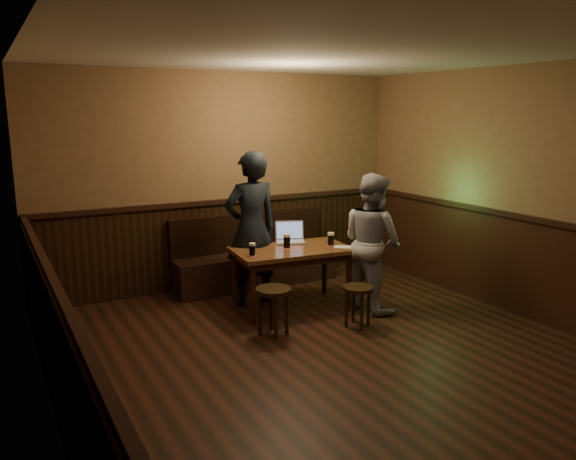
{
  "coord_description": "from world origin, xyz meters",
  "views": [
    {
      "loc": [
        -2.82,
        -3.85,
        2.27
      ],
      "look_at": [
        0.18,
        1.6,
        0.97
      ],
      "focal_mm": 35.0,
      "sensor_mm": 36.0,
      "label": 1
    }
  ],
  "objects_px": {
    "stool_right": "(358,295)",
    "pint_right": "(331,239)",
    "pint_mid": "(287,241)",
    "bench": "(254,262)",
    "person_suit": "(251,229)",
    "pint_left": "(252,249)",
    "person_grey": "(372,242)",
    "laptop": "(290,237)",
    "stool_left": "(273,298)",
    "pub_table": "(291,256)"
  },
  "relations": [
    {
      "from": "stool_right",
      "to": "pint_right",
      "type": "bearing_deg",
      "value": 79.27
    },
    {
      "from": "pint_mid",
      "to": "pint_right",
      "type": "height_order",
      "value": "pint_mid"
    },
    {
      "from": "bench",
      "to": "pint_right",
      "type": "relative_size",
      "value": 13.86
    },
    {
      "from": "bench",
      "to": "stool_right",
      "type": "height_order",
      "value": "bench"
    },
    {
      "from": "pint_right",
      "to": "person_suit",
      "type": "xyz_separation_m",
      "value": [
        -0.82,
        0.48,
        0.12
      ]
    },
    {
      "from": "stool_right",
      "to": "bench",
      "type": "bearing_deg",
      "value": 99.86
    },
    {
      "from": "pint_left",
      "to": "person_grey",
      "type": "relative_size",
      "value": 0.09
    },
    {
      "from": "pint_left",
      "to": "laptop",
      "type": "distance_m",
      "value": 0.81
    },
    {
      "from": "stool_left",
      "to": "pint_right",
      "type": "relative_size",
      "value": 3.18
    },
    {
      "from": "stool_right",
      "to": "pint_left",
      "type": "height_order",
      "value": "pint_left"
    },
    {
      "from": "pint_right",
      "to": "person_grey",
      "type": "height_order",
      "value": "person_grey"
    },
    {
      "from": "pub_table",
      "to": "person_grey",
      "type": "relative_size",
      "value": 0.88
    },
    {
      "from": "pint_left",
      "to": "pint_mid",
      "type": "bearing_deg",
      "value": 14.72
    },
    {
      "from": "bench",
      "to": "person_suit",
      "type": "distance_m",
      "value": 0.97
    },
    {
      "from": "pint_mid",
      "to": "pint_right",
      "type": "bearing_deg",
      "value": -14.91
    },
    {
      "from": "pint_left",
      "to": "pint_right",
      "type": "bearing_deg",
      "value": -0.27
    },
    {
      "from": "pub_table",
      "to": "stool_right",
      "type": "xyz_separation_m",
      "value": [
        0.33,
        -0.87,
        -0.27
      ]
    },
    {
      "from": "laptop",
      "to": "person_suit",
      "type": "distance_m",
      "value": 0.51
    },
    {
      "from": "pint_mid",
      "to": "laptop",
      "type": "xyz_separation_m",
      "value": [
        0.19,
        0.27,
        -0.02
      ]
    },
    {
      "from": "bench",
      "to": "pub_table",
      "type": "xyz_separation_m",
      "value": [
        -0.0,
        -1.04,
        0.32
      ]
    },
    {
      "from": "pint_right",
      "to": "person_suit",
      "type": "height_order",
      "value": "person_suit"
    },
    {
      "from": "pint_right",
      "to": "pint_mid",
      "type": "bearing_deg",
      "value": 165.09
    },
    {
      "from": "stool_left",
      "to": "pint_mid",
      "type": "relative_size",
      "value": 2.99
    },
    {
      "from": "pint_right",
      "to": "bench",
      "type": "bearing_deg",
      "value": 112.63
    },
    {
      "from": "bench",
      "to": "pint_right",
      "type": "distance_m",
      "value": 1.34
    },
    {
      "from": "stool_right",
      "to": "pint_right",
      "type": "distance_m",
      "value": 0.9
    },
    {
      "from": "bench",
      "to": "person_grey",
      "type": "distance_m",
      "value": 1.78
    },
    {
      "from": "person_suit",
      "to": "pint_right",
      "type": "bearing_deg",
      "value": 149.0
    },
    {
      "from": "stool_left",
      "to": "laptop",
      "type": "xyz_separation_m",
      "value": [
        0.72,
        0.94,
        0.39
      ]
    },
    {
      "from": "laptop",
      "to": "person_suit",
      "type": "height_order",
      "value": "person_suit"
    },
    {
      "from": "pub_table",
      "to": "pint_mid",
      "type": "distance_m",
      "value": 0.19
    },
    {
      "from": "pint_left",
      "to": "laptop",
      "type": "relative_size",
      "value": 0.34
    },
    {
      "from": "pint_right",
      "to": "stool_left",
      "type": "bearing_deg",
      "value": -152.92
    },
    {
      "from": "pub_table",
      "to": "person_suit",
      "type": "bearing_deg",
      "value": 137.55
    },
    {
      "from": "stool_left",
      "to": "pint_right",
      "type": "bearing_deg",
      "value": 27.08
    },
    {
      "from": "pint_mid",
      "to": "bench",
      "type": "bearing_deg",
      "value": 87.63
    },
    {
      "from": "bench",
      "to": "stool_right",
      "type": "relative_size",
      "value": 4.89
    },
    {
      "from": "pint_left",
      "to": "person_grey",
      "type": "bearing_deg",
      "value": -14.7
    },
    {
      "from": "pint_right",
      "to": "person_suit",
      "type": "relative_size",
      "value": 0.09
    },
    {
      "from": "bench",
      "to": "laptop",
      "type": "relative_size",
      "value": 5.13
    },
    {
      "from": "bench",
      "to": "laptop",
      "type": "height_order",
      "value": "laptop"
    },
    {
      "from": "pub_table",
      "to": "person_suit",
      "type": "xyz_separation_m",
      "value": [
        -0.34,
        0.37,
        0.29
      ]
    },
    {
      "from": "pub_table",
      "to": "pint_mid",
      "type": "relative_size",
      "value": 8.42
    },
    {
      "from": "bench",
      "to": "pint_left",
      "type": "xyz_separation_m",
      "value": [
        -0.55,
        -1.14,
        0.49
      ]
    },
    {
      "from": "pint_mid",
      "to": "pint_right",
      "type": "xyz_separation_m",
      "value": [
        0.52,
        -0.14,
        -0.0
      ]
    },
    {
      "from": "laptop",
      "to": "pint_left",
      "type": "bearing_deg",
      "value": -128.61
    },
    {
      "from": "stool_left",
      "to": "stool_right",
      "type": "xyz_separation_m",
      "value": [
        0.9,
        -0.23,
        -0.04
      ]
    },
    {
      "from": "stool_right",
      "to": "person_suit",
      "type": "bearing_deg",
      "value": 118.41
    },
    {
      "from": "pub_table",
      "to": "pint_left",
      "type": "bearing_deg",
      "value": -164.64
    },
    {
      "from": "bench",
      "to": "person_grey",
      "type": "xyz_separation_m",
      "value": [
        0.82,
        -1.5,
        0.49
      ]
    }
  ]
}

